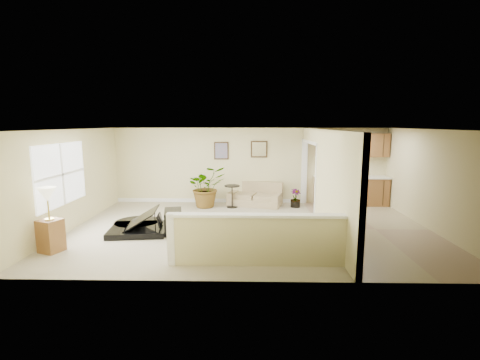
{
  "coord_description": "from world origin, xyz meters",
  "views": [
    {
      "loc": [
        -0.07,
        -8.51,
        2.64
      ],
      "look_at": [
        -0.27,
        0.4,
        1.19
      ],
      "focal_mm": 26.0,
      "sensor_mm": 36.0,
      "label": 1
    }
  ],
  "objects_px": {
    "loveseat": "(255,194)",
    "palm_plant": "(206,187)",
    "piano": "(138,210)",
    "accent_table": "(232,193)",
    "piano_bench": "(173,221)",
    "small_plant": "(295,199)",
    "lamp_stand": "(50,225)"
  },
  "relations": [
    {
      "from": "loveseat",
      "to": "palm_plant",
      "type": "bearing_deg",
      "value": -151.55
    },
    {
      "from": "piano_bench",
      "to": "accent_table",
      "type": "distance_m",
      "value": 2.92
    },
    {
      "from": "piano",
      "to": "lamp_stand",
      "type": "distance_m",
      "value": 1.99
    },
    {
      "from": "loveseat",
      "to": "palm_plant",
      "type": "height_order",
      "value": "palm_plant"
    },
    {
      "from": "loveseat",
      "to": "accent_table",
      "type": "xyz_separation_m",
      "value": [
        -0.74,
        -0.39,
        0.09
      ]
    },
    {
      "from": "loveseat",
      "to": "small_plant",
      "type": "height_order",
      "value": "loveseat"
    },
    {
      "from": "palm_plant",
      "to": "loveseat",
      "type": "bearing_deg",
      "value": 12.72
    },
    {
      "from": "loveseat",
      "to": "lamp_stand",
      "type": "relative_size",
      "value": 1.42
    },
    {
      "from": "accent_table",
      "to": "small_plant",
      "type": "xyz_separation_m",
      "value": [
        2.02,
        0.05,
        -0.2
      ]
    },
    {
      "from": "piano_bench",
      "to": "loveseat",
      "type": "distance_m",
      "value": 3.63
    },
    {
      "from": "loveseat",
      "to": "small_plant",
      "type": "distance_m",
      "value": 1.33
    },
    {
      "from": "palm_plant",
      "to": "lamp_stand",
      "type": "bearing_deg",
      "value": -124.55
    },
    {
      "from": "piano",
      "to": "small_plant",
      "type": "height_order",
      "value": "piano"
    },
    {
      "from": "accent_table",
      "to": "lamp_stand",
      "type": "height_order",
      "value": "lamp_stand"
    },
    {
      "from": "lamp_stand",
      "to": "loveseat",
      "type": "bearing_deg",
      "value": 45.26
    },
    {
      "from": "palm_plant",
      "to": "small_plant",
      "type": "distance_m",
      "value": 2.87
    },
    {
      "from": "piano",
      "to": "accent_table",
      "type": "xyz_separation_m",
      "value": [
        2.2,
        2.53,
        -0.08
      ]
    },
    {
      "from": "piano",
      "to": "loveseat",
      "type": "xyz_separation_m",
      "value": [
        2.94,
        2.93,
        -0.17
      ]
    },
    {
      "from": "piano",
      "to": "accent_table",
      "type": "bearing_deg",
      "value": 42.6
    },
    {
      "from": "small_plant",
      "to": "loveseat",
      "type": "bearing_deg",
      "value": 164.91
    },
    {
      "from": "piano_bench",
      "to": "lamp_stand",
      "type": "bearing_deg",
      "value": -148.62
    },
    {
      "from": "accent_table",
      "to": "small_plant",
      "type": "distance_m",
      "value": 2.03
    },
    {
      "from": "loveseat",
      "to": "lamp_stand",
      "type": "bearing_deg",
      "value": -119.02
    },
    {
      "from": "piano",
      "to": "lamp_stand",
      "type": "bearing_deg",
      "value": -140.45
    },
    {
      "from": "accent_table",
      "to": "small_plant",
      "type": "bearing_deg",
      "value": 1.43
    },
    {
      "from": "palm_plant",
      "to": "lamp_stand",
      "type": "distance_m",
      "value": 4.87
    },
    {
      "from": "small_plant",
      "to": "lamp_stand",
      "type": "height_order",
      "value": "lamp_stand"
    },
    {
      "from": "loveseat",
      "to": "palm_plant",
      "type": "distance_m",
      "value": 1.63
    },
    {
      "from": "small_plant",
      "to": "piano_bench",
      "type": "bearing_deg",
      "value": -141.71
    },
    {
      "from": "small_plant",
      "to": "piano",
      "type": "bearing_deg",
      "value": -148.5
    },
    {
      "from": "piano_bench",
      "to": "palm_plant",
      "type": "bearing_deg",
      "value": 79.14
    },
    {
      "from": "accent_table",
      "to": "piano_bench",
      "type": "bearing_deg",
      "value": -117.15
    }
  ]
}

